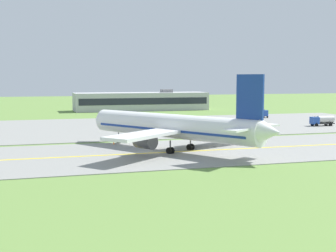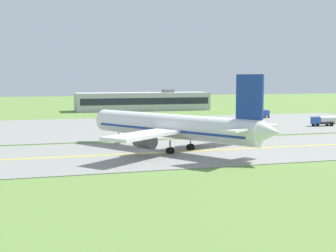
{
  "view_description": "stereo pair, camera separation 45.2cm",
  "coord_description": "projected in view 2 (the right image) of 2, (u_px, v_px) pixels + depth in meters",
  "views": [
    {
      "loc": [
        -18.18,
        -71.87,
        12.13
      ],
      "look_at": [
        4.58,
        3.76,
        4.0
      ],
      "focal_mm": 49.73,
      "sensor_mm": 36.0,
      "label": 1
    },
    {
      "loc": [
        -17.75,
        -72.0,
        12.13
      ],
      "look_at": [
        4.58,
        3.76,
        4.0
      ],
      "focal_mm": 49.73,
      "sensor_mm": 36.0,
      "label": 2
    }
  ],
  "objects": [
    {
      "name": "terminal_building",
      "position": [
        143.0,
        101.0,
        176.35
      ],
      "size": [
        50.25,
        12.84,
        7.93
      ],
      "color": "#B2B2B7",
      "rests_on": "ground"
    },
    {
      "name": "airplane_lead",
      "position": [
        174.0,
        127.0,
        77.16
      ],
      "size": [
        29.54,
        35.42,
        12.7
      ],
      "color": "white",
      "rests_on": "ground"
    },
    {
      "name": "ground_plane",
      "position": [
        147.0,
        154.0,
        74.93
      ],
      "size": [
        500.0,
        500.0,
        0.0
      ],
      "primitive_type": "plane",
      "color": "olive"
    },
    {
      "name": "traffic_cone_near_edge",
      "position": [
        114.0,
        143.0,
        85.04
      ],
      "size": [
        0.44,
        0.44,
        0.6
      ],
      "primitive_type": "cone",
      "color": "orange",
      "rests_on": "ground"
    },
    {
      "name": "taxiway_strip",
      "position": [
        147.0,
        153.0,
        74.93
      ],
      "size": [
        240.0,
        28.0,
        0.1
      ],
      "primitive_type": "cube",
      "color": "gray",
      "rests_on": "ground"
    },
    {
      "name": "apron_pad",
      "position": [
        146.0,
        126.0,
        117.82
      ],
      "size": [
        140.0,
        52.0,
        0.1
      ],
      "primitive_type": "cube",
      "color": "gray",
      "rests_on": "ground"
    },
    {
      "name": "taxiway_centreline",
      "position": [
        147.0,
        153.0,
        74.92
      ],
      "size": [
        220.0,
        0.6,
        0.01
      ],
      "primitive_type": "cube",
      "color": "yellow",
      "rests_on": "taxiway_strip"
    },
    {
      "name": "service_truck_catering",
      "position": [
        323.0,
        120.0,
        117.58
      ],
      "size": [
        6.14,
        2.72,
        2.65
      ],
      "color": "#264CA5",
      "rests_on": "ground"
    },
    {
      "name": "service_truck_fuel",
      "position": [
        264.0,
        113.0,
        143.86
      ],
      "size": [
        3.28,
        6.29,
        2.65
      ],
      "color": "#264CA5",
      "rests_on": "ground"
    }
  ]
}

